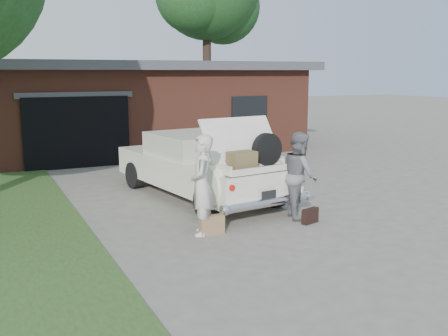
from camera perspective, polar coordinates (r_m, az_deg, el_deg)
name	(u,v)px	position (r m, az deg, el deg)	size (l,w,h in m)	color
ground	(238,231)	(9.92, 1.50, -6.83)	(90.00, 90.00, 0.00)	gray
house	(126,105)	(20.64, -10.60, 6.73)	(12.80, 7.80, 3.30)	brown
sedan	(201,165)	(12.36, -2.55, 0.31)	(2.76, 5.49, 2.00)	white
woman_left	(202,185)	(9.50, -2.45, -1.88)	(0.67, 0.44, 1.84)	beige
woman_right	(300,175)	(10.74, 8.22, -0.73)	(0.86, 0.67, 1.77)	slate
suitcase_left	(212,225)	(9.65, -1.33, -6.22)	(0.46, 0.15, 0.36)	#9F7551
suitcase_right	(310,216)	(10.48, 9.36, -5.16)	(0.39, 0.12, 0.30)	black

